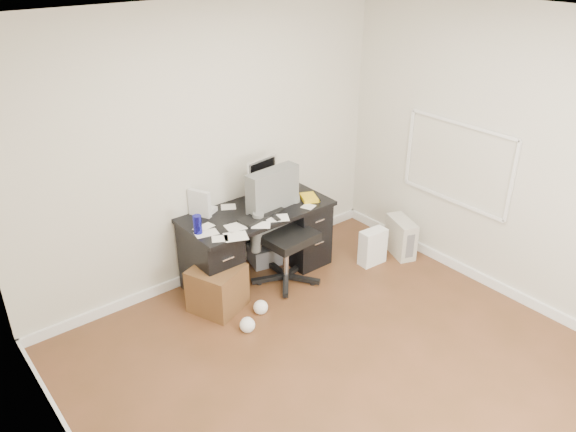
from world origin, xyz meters
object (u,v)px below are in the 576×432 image
object	(u,v)px
keyboard	(261,215)
wicker_basket	(217,288)
office_chair	(286,230)
pc_tower	(401,237)
lcd_monitor	(262,180)
desk	(258,241)

from	to	relation	value
keyboard	wicker_basket	distance (m)	0.80
office_chair	keyboard	bearing A→B (deg)	147.90
office_chair	pc_tower	size ratio (longest dim) A/B	2.80
office_chair	lcd_monitor	bearing A→B (deg)	86.37
lcd_monitor	keyboard	distance (m)	0.40
desk	keyboard	distance (m)	0.39
keyboard	office_chair	size ratio (longest dim) A/B	0.42
wicker_basket	lcd_monitor	bearing A→B (deg)	23.39
pc_tower	keyboard	bearing A→B (deg)	-176.84
pc_tower	wicker_basket	xyz separation A→B (m)	(-2.10, 0.40, 0.01)
lcd_monitor	desk	bearing A→B (deg)	-151.51
lcd_monitor	wicker_basket	world-z (taller)	lcd_monitor
desk	wicker_basket	distance (m)	0.69
lcd_monitor	keyboard	xyz separation A→B (m)	(-0.21, -0.26, -0.22)
lcd_monitor	keyboard	bearing A→B (deg)	-137.59
wicker_basket	desk	bearing A→B (deg)	19.14
keyboard	office_chair	bearing A→B (deg)	-37.02
pc_tower	desk	bearing A→B (deg)	177.90
lcd_monitor	office_chair	world-z (taller)	lcd_monitor
lcd_monitor	pc_tower	size ratio (longest dim) A/B	1.14
office_chair	wicker_basket	world-z (taller)	office_chair
keyboard	pc_tower	xyz separation A→B (m)	(1.52, -0.48, -0.56)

